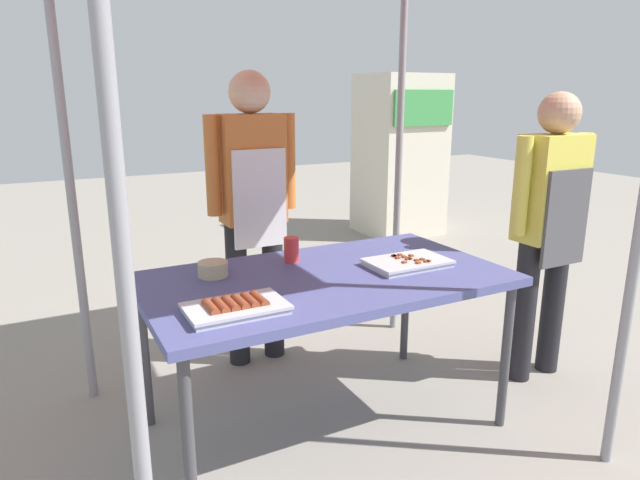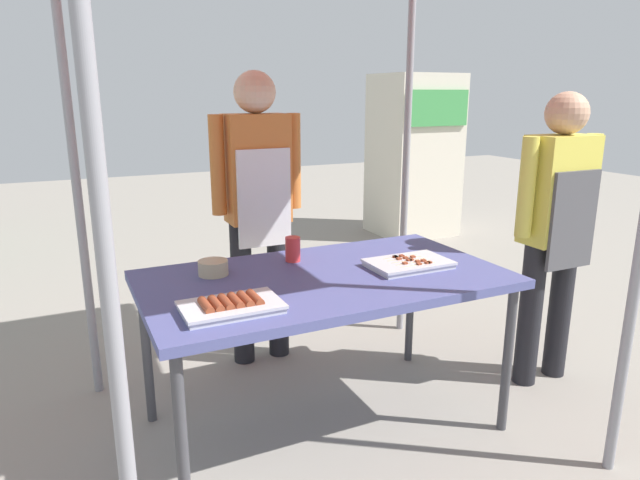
# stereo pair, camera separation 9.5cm
# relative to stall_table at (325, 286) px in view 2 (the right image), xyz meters

# --- Properties ---
(ground_plane) EXTENTS (18.00, 18.00, 0.00)m
(ground_plane) POSITION_rel_stall_table_xyz_m (0.00, 0.00, -0.70)
(ground_plane) COLOR gray
(stall_table) EXTENTS (1.60, 0.90, 0.75)m
(stall_table) POSITION_rel_stall_table_xyz_m (0.00, 0.00, 0.00)
(stall_table) COLOR #4C518C
(stall_table) RESTS_ON ground
(tray_grilled_sausages) EXTENTS (0.37, 0.23, 0.05)m
(tray_grilled_sausages) POSITION_rel_stall_table_xyz_m (-0.50, -0.23, 0.07)
(tray_grilled_sausages) COLOR silver
(tray_grilled_sausages) RESTS_ON stall_table
(tray_meat_skewers) EXTENTS (0.38, 0.24, 0.04)m
(tray_meat_skewers) POSITION_rel_stall_table_xyz_m (0.40, -0.06, 0.07)
(tray_meat_skewers) COLOR silver
(tray_meat_skewers) RESTS_ON stall_table
(condiment_bowl) EXTENTS (0.13, 0.13, 0.07)m
(condiment_bowl) POSITION_rel_stall_table_xyz_m (-0.45, 0.22, 0.09)
(condiment_bowl) COLOR #BFB28C
(condiment_bowl) RESTS_ON stall_table
(drink_cup_near_edge) EXTENTS (0.07, 0.07, 0.12)m
(drink_cup_near_edge) POSITION_rel_stall_table_xyz_m (-0.04, 0.26, 0.11)
(drink_cup_near_edge) COLOR red
(drink_cup_near_edge) RESTS_ON stall_table
(vendor_woman) EXTENTS (0.52, 0.23, 1.65)m
(vendor_woman) POSITION_rel_stall_table_xyz_m (-0.03, 0.80, 0.29)
(vendor_woman) COLOR black
(vendor_woman) RESTS_ON ground
(customer_nearby) EXTENTS (0.52, 0.23, 1.54)m
(customer_nearby) POSITION_rel_stall_table_xyz_m (1.28, -0.10, 0.21)
(customer_nearby) COLOR black
(customer_nearby) RESTS_ON ground
(neighbor_stall_right) EXTENTS (0.81, 0.79, 1.73)m
(neighbor_stall_right) POSITION_rel_stall_table_xyz_m (2.54, 3.01, 0.17)
(neighbor_stall_right) COLOR beige
(neighbor_stall_right) RESTS_ON ground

